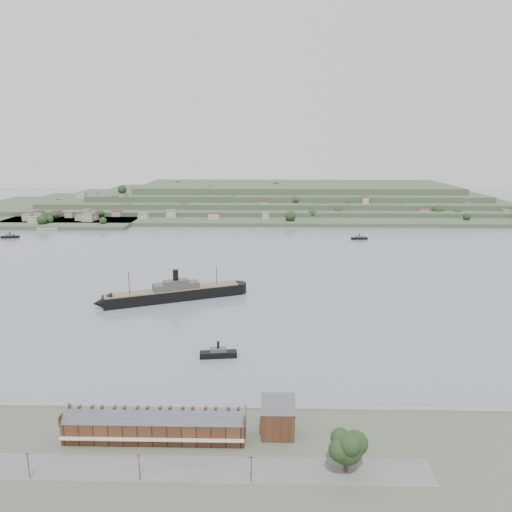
{
  "coord_description": "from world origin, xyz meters",
  "views": [
    {
      "loc": [
        24.0,
        -303.39,
        91.24
      ],
      "look_at": [
        16.21,
        30.0,
        14.07
      ],
      "focal_mm": 35.0,
      "sensor_mm": 36.0,
      "label": 1
    }
  ],
  "objects_px": {
    "tugboat": "(218,353)",
    "fig_tree": "(348,447)",
    "terrace_row": "(155,425)",
    "gabled_building": "(278,416)",
    "steamship": "(170,294)"
  },
  "relations": [
    {
      "from": "tugboat",
      "to": "fig_tree",
      "type": "distance_m",
      "value": 89.86
    },
    {
      "from": "terrace_row",
      "to": "fig_tree",
      "type": "relative_size",
      "value": 4.44
    },
    {
      "from": "tugboat",
      "to": "fig_tree",
      "type": "bearing_deg",
      "value": -61.09
    },
    {
      "from": "terrace_row",
      "to": "fig_tree",
      "type": "height_order",
      "value": "fig_tree"
    },
    {
      "from": "terrace_row",
      "to": "fig_tree",
      "type": "bearing_deg",
      "value": -13.97
    },
    {
      "from": "fig_tree",
      "to": "gabled_building",
      "type": "bearing_deg",
      "value": 136.21
    },
    {
      "from": "gabled_building",
      "to": "tugboat",
      "type": "bearing_deg",
      "value": 112.08
    },
    {
      "from": "fig_tree",
      "to": "steamship",
      "type": "bearing_deg",
      "value": 116.93
    },
    {
      "from": "tugboat",
      "to": "fig_tree",
      "type": "relative_size",
      "value": 1.31
    },
    {
      "from": "steamship",
      "to": "tugboat",
      "type": "xyz_separation_m",
      "value": [
        36.0,
        -77.74,
        -2.26
      ]
    },
    {
      "from": "steamship",
      "to": "terrace_row",
      "type": "bearing_deg",
      "value": -80.82
    },
    {
      "from": "tugboat",
      "to": "fig_tree",
      "type": "xyz_separation_m",
      "value": [
        43.28,
        -78.35,
        7.89
      ]
    },
    {
      "from": "gabled_building",
      "to": "steamship",
      "type": "relative_size",
      "value": 0.16
    },
    {
      "from": "terrace_row",
      "to": "tugboat",
      "type": "relative_size",
      "value": 3.39
    },
    {
      "from": "terrace_row",
      "to": "tugboat",
      "type": "height_order",
      "value": "terrace_row"
    }
  ]
}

